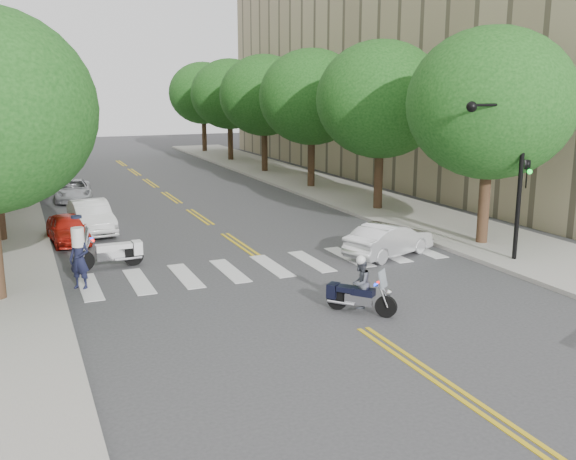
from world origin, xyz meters
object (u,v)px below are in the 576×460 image
motorcycle_police (359,287)px  officer_standing (79,259)px  motorcycle_parked (115,252)px  convertible (389,240)px

motorcycle_police → officer_standing: size_ratio=0.91×
officer_standing → motorcycle_parked: bearing=97.0°
officer_standing → convertible: (10.99, -0.40, -0.31)m
motorcycle_police → convertible: bearing=-169.2°
motorcycle_police → convertible: size_ratio=0.45×
officer_standing → convertible: 11.00m
motorcycle_parked → convertible: 9.94m
motorcycle_parked → convertible: size_ratio=0.63×
convertible → motorcycle_parked: bearing=56.0°
motorcycle_police → convertible: (4.07, 4.94, -0.11)m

